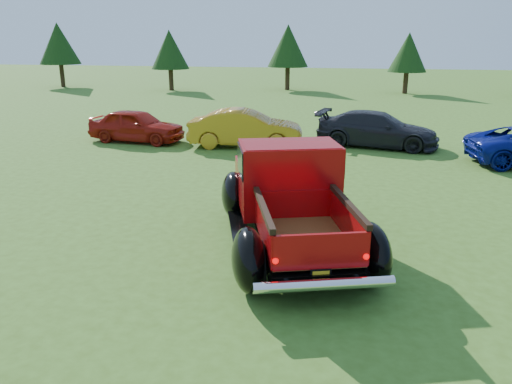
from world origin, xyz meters
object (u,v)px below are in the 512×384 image
(tree_far_west, at_px, (59,44))
(show_car_grey, at_px, (377,129))
(tree_west, at_px, (170,50))
(pickup_truck, at_px, (288,194))
(show_car_yellow, at_px, (246,128))
(tree_mid_left, at_px, (288,46))
(tree_mid_right, at_px, (408,52))
(show_car_red, at_px, (136,125))

(tree_far_west, height_order, show_car_grey, tree_far_west)
(tree_west, height_order, pickup_truck, tree_west)
(tree_far_west, height_order, pickup_truck, tree_far_west)
(pickup_truck, height_order, show_car_yellow, pickup_truck)
(tree_mid_left, height_order, show_car_yellow, tree_mid_left)
(tree_mid_right, distance_m, pickup_truck, 29.96)
(tree_mid_left, xyz_separation_m, pickup_truck, (3.82, -30.44, -2.40))
(tree_far_west, height_order, show_car_red, tree_far_west)
(tree_far_west, distance_m, show_car_red, 25.80)
(tree_mid_left, bearing_deg, show_car_red, -99.28)
(tree_west, relative_size, tree_mid_left, 0.92)
(show_car_grey, bearing_deg, tree_mid_left, 27.99)
(tree_west, height_order, tree_mid_right, tree_west)
(tree_mid_right, height_order, show_car_grey, tree_mid_right)
(tree_mid_left, relative_size, pickup_truck, 0.84)
(tree_mid_left, bearing_deg, show_car_yellow, -87.17)
(tree_far_west, bearing_deg, tree_west, -5.71)
(show_car_yellow, bearing_deg, tree_west, 21.76)
(tree_west, height_order, show_car_yellow, tree_west)
(show_car_red, bearing_deg, tree_mid_left, -2.40)
(tree_mid_right, height_order, show_car_yellow, tree_mid_right)
(tree_mid_left, xyz_separation_m, show_car_yellow, (1.07, -21.57, -2.66))
(tree_west, xyz_separation_m, show_car_red, (5.50, -19.42, -2.45))
(tree_far_west, bearing_deg, show_car_grey, -37.96)
(show_car_yellow, distance_m, show_car_grey, 5.12)
(tree_mid_right, bearing_deg, tree_far_west, 180.00)
(tree_west, height_order, show_car_red, tree_west)
(tree_mid_right, distance_m, show_car_red, 24.05)
(show_car_red, height_order, show_car_grey, show_car_grey)
(tree_far_west, distance_m, tree_mid_left, 19.03)
(tree_west, xyz_separation_m, tree_mid_right, (18.00, 1.00, -0.14))
(tree_mid_left, height_order, pickup_truck, tree_mid_left)
(tree_mid_right, height_order, pickup_truck, tree_mid_right)
(tree_far_west, xyz_separation_m, pickup_truck, (22.82, -29.44, -2.53))
(tree_far_west, bearing_deg, show_car_red, -52.80)
(pickup_truck, bearing_deg, show_car_grey, 60.07)
(show_car_yellow, bearing_deg, tree_far_west, 38.83)
(tree_west, bearing_deg, pickup_truck, -65.74)
(tree_mid_left, bearing_deg, tree_far_west, -176.99)
(tree_mid_right, relative_size, show_car_grey, 0.94)
(show_car_red, xyz_separation_m, show_car_grey, (9.58, 0.85, 0.01))
(tree_mid_right, height_order, show_car_red, tree_mid_right)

